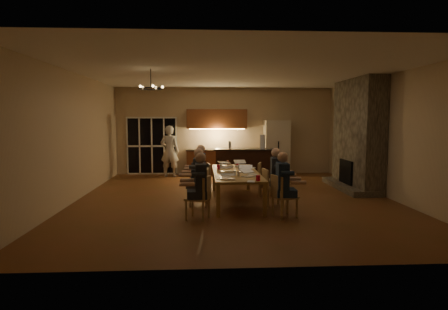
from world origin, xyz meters
TOP-DOWN VIEW (x-y plane):
  - floor at (0.00, 0.00)m, footprint 9.00×9.00m
  - back_wall at (0.00, 4.52)m, footprint 8.00×0.04m
  - left_wall at (-4.02, 0.00)m, footprint 0.04×9.00m
  - right_wall at (4.02, 0.00)m, footprint 0.04×9.00m
  - ceiling at (0.00, 0.00)m, footprint 8.00×9.00m
  - french_doors at (-2.70, 4.47)m, footprint 1.86×0.08m
  - fireplace at (3.70, 1.20)m, footprint 0.58×2.50m
  - kitchenette at (-0.30, 4.20)m, footprint 2.24×0.68m
  - refrigerator at (1.90, 4.15)m, footprint 0.90×0.68m
  - dining_table at (-0.00, -0.34)m, footprint 1.10×3.02m
  - bar_island at (0.59, 2.68)m, footprint 2.10×0.93m
  - chair_left_near at (-0.92, -1.93)m, footprint 0.56×0.56m
  - chair_left_mid at (-0.91, -0.76)m, footprint 0.49×0.49m
  - chair_left_far at (-0.86, 0.22)m, footprint 0.50×0.50m
  - chair_right_near at (0.90, -1.86)m, footprint 0.56×0.56m
  - chair_right_mid at (0.84, -0.90)m, footprint 0.50×0.50m
  - chair_right_far at (0.88, 0.26)m, footprint 0.54×0.54m
  - person_left_near at (-0.85, -1.97)m, footprint 0.63×0.63m
  - person_right_near at (0.83, -1.91)m, footprint 0.62×0.62m
  - person_left_mid at (-0.91, -0.82)m, footprint 0.65×0.65m
  - person_right_mid at (0.89, -0.87)m, footprint 0.65×0.65m
  - person_left_far at (-0.86, 0.30)m, footprint 0.62×0.62m
  - standing_person at (-1.99, 3.84)m, footprint 0.74×0.56m
  - chandelier at (-2.00, -0.62)m, footprint 0.56×0.56m
  - laptop_a at (-0.27, -1.43)m, footprint 0.34×0.30m
  - laptop_b at (0.25, -1.12)m, footprint 0.42×0.41m
  - laptop_c at (-0.24, -0.25)m, footprint 0.35×0.31m
  - laptop_d at (0.23, -0.45)m, footprint 0.37×0.33m
  - laptop_e at (-0.19, 0.77)m, footprint 0.40×0.38m
  - laptop_f at (0.23, 0.69)m, footprint 0.35×0.32m
  - mug_front at (-0.07, -0.87)m, footprint 0.07×0.07m
  - mug_mid at (0.15, 0.26)m, footprint 0.07×0.07m
  - mug_back at (-0.32, 0.43)m, footprint 0.08×0.08m
  - redcup_near at (0.35, -1.71)m, footprint 0.09×0.09m
  - redcup_mid at (-0.41, 0.13)m, footprint 0.08×0.08m
  - redcup_far at (0.17, 1.04)m, footprint 0.09×0.09m
  - can_silver at (-0.00, -1.04)m, footprint 0.06×0.06m
  - can_cola at (-0.10, 1.11)m, footprint 0.06×0.06m
  - can_right at (0.36, 0.01)m, footprint 0.07×0.07m
  - plate_near at (0.35, -0.87)m, footprint 0.23×0.23m
  - plate_left at (-0.32, -1.25)m, footprint 0.27×0.27m
  - plate_far at (0.48, 0.34)m, footprint 0.23×0.23m
  - notepad at (0.19, -1.83)m, footprint 0.19×0.24m
  - bar_bottle at (0.08, 2.80)m, footprint 0.09×0.09m
  - bar_blender at (1.13, 2.56)m, footprint 0.19×0.19m

SIDE VIEW (x-z plane):
  - floor at x=0.00m, z-range 0.00..0.00m
  - dining_table at x=0.00m, z-range 0.00..0.75m
  - chair_left_near at x=-0.92m, z-range 0.00..0.89m
  - chair_left_mid at x=-0.91m, z-range 0.00..0.89m
  - chair_left_far at x=-0.86m, z-range 0.00..0.89m
  - chair_right_near at x=0.90m, z-range 0.00..0.89m
  - chair_right_mid at x=0.84m, z-range 0.00..0.89m
  - chair_right_far at x=0.88m, z-range 0.00..0.89m
  - bar_island at x=0.59m, z-range 0.00..1.08m
  - person_left_near at x=-0.85m, z-range 0.00..1.38m
  - person_right_near at x=0.83m, z-range 0.00..1.38m
  - person_left_mid at x=-0.91m, z-range 0.00..1.38m
  - person_right_mid at x=0.89m, z-range 0.00..1.38m
  - person_left_far at x=-0.86m, z-range 0.00..1.38m
  - notepad at x=0.19m, z-range 0.75..0.76m
  - plate_near at x=0.35m, z-range 0.75..0.77m
  - plate_left at x=-0.32m, z-range 0.75..0.77m
  - plate_far at x=0.48m, z-range 0.75..0.77m
  - mug_front at x=-0.07m, z-range 0.75..0.85m
  - mug_mid at x=0.15m, z-range 0.75..0.85m
  - mug_back at x=-0.32m, z-range 0.75..0.85m
  - redcup_near at x=0.35m, z-range 0.75..0.87m
  - redcup_mid at x=-0.41m, z-range 0.75..0.87m
  - redcup_far at x=0.17m, z-range 0.75..0.87m
  - can_silver at x=0.00m, z-range 0.75..0.87m
  - can_cola at x=-0.10m, z-range 0.75..0.87m
  - can_right at x=0.36m, z-range 0.75..0.87m
  - laptop_a at x=-0.27m, z-range 0.75..0.98m
  - laptop_b at x=0.25m, z-range 0.75..0.98m
  - laptop_c at x=-0.24m, z-range 0.75..0.98m
  - laptop_d at x=0.23m, z-range 0.75..0.98m
  - laptop_e at x=-0.19m, z-range 0.75..0.98m
  - laptop_f at x=0.23m, z-range 0.75..0.98m
  - standing_person at x=-1.99m, z-range 0.00..1.83m
  - refrigerator at x=1.90m, z-range 0.00..2.00m
  - french_doors at x=-2.70m, z-range 0.00..2.10m
  - kitchenette at x=-0.30m, z-range 0.00..2.40m
  - bar_bottle at x=0.08m, z-range 1.08..1.32m
  - bar_blender at x=1.13m, z-range 1.08..1.55m
  - back_wall at x=0.00m, z-range 0.00..3.20m
  - left_wall at x=-4.02m, z-range 0.00..3.20m
  - right_wall at x=4.02m, z-range 0.00..3.20m
  - fireplace at x=3.70m, z-range 0.00..3.20m
  - chandelier at x=-2.00m, z-range 2.73..2.77m
  - ceiling at x=0.00m, z-range 3.20..3.24m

